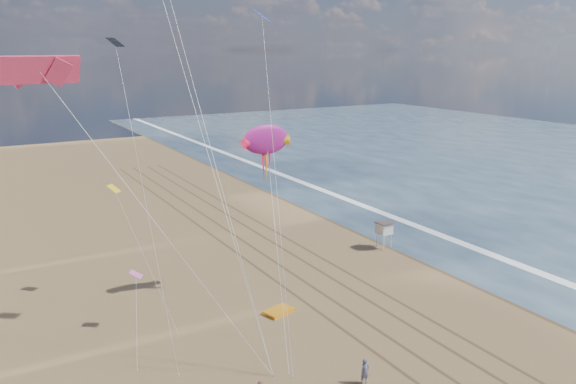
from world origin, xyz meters
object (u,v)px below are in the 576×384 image
at_px(kite_flyer_a, 365,372).
at_px(show_kite, 266,140).
at_px(grounded_kite, 279,311).
at_px(lifeguard_stand, 384,228).

bearing_deg(kite_flyer_a, show_kite, 87.59).
height_order(grounded_kite, show_kite, show_kite).
xyz_separation_m(lifeguard_stand, grounded_kite, (-18.33, -8.27, -2.26)).
relative_size(grounded_kite, kite_flyer_a, 1.35).
distance_m(lifeguard_stand, show_kite, 21.23).
bearing_deg(show_kite, grounded_kite, -105.53).
relative_size(lifeguard_stand, show_kite, 0.16).
distance_m(lifeguard_stand, kite_flyer_a, 27.60).
bearing_deg(kite_flyer_a, lifeguard_stand, 50.20).
bearing_deg(kite_flyer_a, grounded_kite, 91.70).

